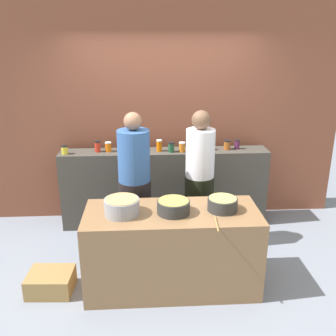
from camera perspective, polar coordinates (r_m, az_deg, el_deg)
The scene contains 20 objects.
ground at distance 4.37m, azimuth 0.29°, elevation -14.67°, with size 12.00×12.00×0.00m, color gray.
storefront_wall at distance 5.16m, azimuth -0.75°, elevation 8.74°, with size 4.80×0.12×3.00m, color brown.
display_shelf at distance 5.10m, azimuth -0.51°, elevation -2.94°, with size 2.70×0.36×1.03m, color #413D36.
prep_table at distance 3.89m, azimuth 0.59°, elevation -12.06°, with size 1.70×0.70×0.83m, color brown.
preserve_jar_0 at distance 4.95m, azimuth -15.21°, elevation 2.65°, with size 0.08×0.08×0.11m.
preserve_jar_1 at distance 4.95m, azimuth -10.51°, elevation 3.20°, with size 0.08×0.08×0.14m.
preserve_jar_2 at distance 4.94m, azimuth -8.93°, elevation 3.15°, with size 0.08×0.08×0.12m.
preserve_jar_3 at distance 4.90m, azimuth -1.32°, elevation 3.38°, with size 0.07×0.07×0.15m.
preserve_jar_4 at distance 4.86m, azimuth 0.48°, elevation 3.13°, with size 0.08×0.08×0.13m.
preserve_jar_5 at distance 4.87m, azimuth 2.11°, elevation 3.15°, with size 0.08×0.08×0.13m.
preserve_jar_6 at distance 4.98m, azimuth 5.98°, elevation 3.42°, with size 0.08×0.08×0.12m.
preserve_jar_7 at distance 5.03m, azimuth 8.84°, elevation 3.45°, with size 0.09×0.09×0.12m.
preserve_jar_8 at distance 5.08m, azimuth 10.30°, elevation 3.50°, with size 0.07×0.07×0.12m.
cooking_pot_left at distance 3.64m, azimuth -6.92°, elevation -5.75°, with size 0.33×0.33×0.16m.
cooking_pot_center at distance 3.65m, azimuth 0.82°, elevation -5.81°, with size 0.31×0.31×0.13m.
cooking_pot_right at distance 3.74m, azimuth 8.15°, elevation -5.37°, with size 0.29×0.29×0.13m.
wooden_spoon at distance 3.47m, azimuth 7.31°, elevation -8.35°, with size 0.02×0.02×0.27m, color #9E703D.
cook_with_tongs at distance 4.28m, azimuth -4.97°, elevation -3.90°, with size 0.36×0.36×1.68m.
cook_in_cap at distance 4.46m, azimuth 4.70°, elevation -2.93°, with size 0.34×0.34×1.67m.
bread_crate at distance 4.14m, azimuth -17.12°, elevation -15.99°, with size 0.44×0.36×0.21m, color olive.
Camera 1 is at (-0.24, -3.62, 2.43)m, focal length 40.75 mm.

